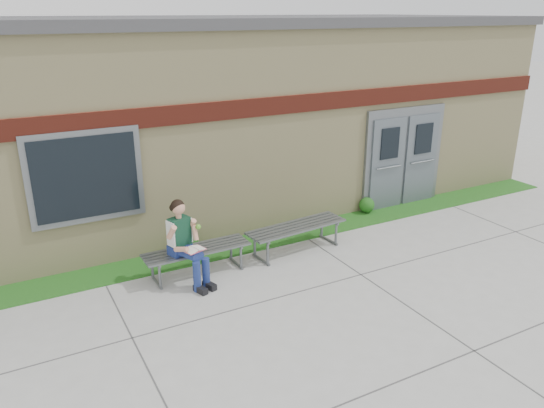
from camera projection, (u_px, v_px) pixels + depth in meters
ground at (329, 302)px, 8.37m from camera, size 80.00×80.00×0.00m
grass_strip at (256, 242)px, 10.52m from camera, size 16.00×0.80×0.02m
school_building at (191, 110)px, 12.59m from camera, size 16.20×6.22×4.20m
bench_left at (197, 254)px, 9.14m from camera, size 1.86×0.55×0.48m
bench_right at (296, 231)px, 10.03m from camera, size 2.03×0.73×0.52m
girl at (186, 241)px, 8.72m from camera, size 0.63×0.91×1.45m
shrub_mid at (188, 241)px, 10.07m from camera, size 0.40×0.40×0.40m
shrub_east at (367, 205)px, 11.97m from camera, size 0.35×0.35×0.35m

